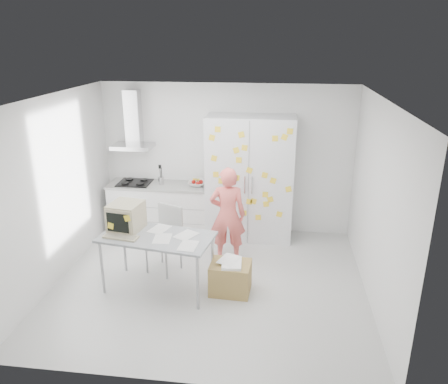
# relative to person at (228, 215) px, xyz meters

# --- Properties ---
(floor) EXTENTS (4.50, 4.00, 0.02)m
(floor) POSITION_rel_person_xyz_m (-0.17, -0.75, -0.79)
(floor) COLOR silver
(floor) RESTS_ON ground
(walls) EXTENTS (4.52, 4.01, 2.70)m
(walls) POSITION_rel_person_xyz_m (-0.17, -0.03, 0.57)
(walls) COLOR white
(walls) RESTS_ON ground
(ceiling) EXTENTS (4.50, 4.00, 0.02)m
(ceiling) POSITION_rel_person_xyz_m (-0.17, -0.75, 1.92)
(ceiling) COLOR white
(ceiling) RESTS_ON walls
(counter_run) EXTENTS (1.84, 0.63, 1.28)m
(counter_run) POSITION_rel_person_xyz_m (-1.37, 0.95, -0.31)
(counter_run) COLOR white
(counter_run) RESTS_ON ground
(range_hood) EXTENTS (0.70, 0.48, 1.01)m
(range_hood) POSITION_rel_person_xyz_m (-1.82, 1.09, 1.17)
(range_hood) COLOR silver
(range_hood) RESTS_ON walls
(tall_cabinet) EXTENTS (1.50, 0.68, 2.20)m
(tall_cabinet) POSITION_rel_person_xyz_m (0.28, 0.92, 0.32)
(tall_cabinet) COLOR silver
(tall_cabinet) RESTS_ON ground
(person) EXTENTS (0.60, 0.42, 1.57)m
(person) POSITION_rel_person_xyz_m (0.00, 0.00, 0.00)
(person) COLOR #FB6961
(person) RESTS_ON ground
(desk) EXTENTS (1.65, 1.01, 1.24)m
(desk) POSITION_rel_person_xyz_m (-1.18, -0.90, 0.15)
(desk) COLOR #8F9499
(desk) RESTS_ON ground
(chair) EXTENTS (0.60, 0.60, 1.02)m
(chair) POSITION_rel_person_xyz_m (-0.90, -0.41, -0.20)
(chair) COLOR #A4A4A2
(chair) RESTS_ON ground
(cardboard_box) EXTENTS (0.58, 0.48, 0.49)m
(cardboard_box) POSITION_rel_person_xyz_m (0.16, -0.95, -0.55)
(cardboard_box) COLOR #A98A49
(cardboard_box) RESTS_ON ground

